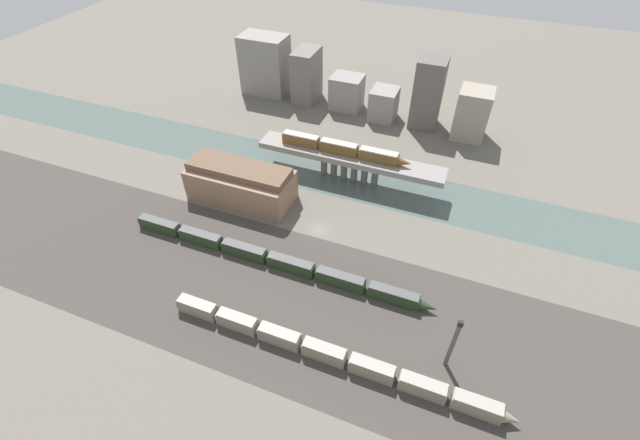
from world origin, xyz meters
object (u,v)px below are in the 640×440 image
(warehouse_building, at_px, (241,183))
(signal_tower, at_px, (453,344))
(train_yard_near, at_px, (329,354))
(train_on_bridge, at_px, (343,149))
(train_yard_mid, at_px, (272,259))

(warehouse_building, distance_m, signal_tower, 70.93)
(train_yard_near, height_order, signal_tower, signal_tower)
(train_yard_near, relative_size, warehouse_building, 2.43)
(train_on_bridge, height_order, signal_tower, signal_tower)
(warehouse_building, xyz_separation_m, signal_tower, (63.47, -31.62, 2.00))
(train_yard_mid, bearing_deg, train_yard_near, -40.84)
(signal_tower, bearing_deg, train_yard_mid, 165.42)
(warehouse_building, bearing_deg, train_yard_mid, -46.09)
(train_on_bridge, distance_m, train_yard_near, 61.95)
(train_yard_mid, xyz_separation_m, signal_tower, (44.06, -11.46, 5.59))
(train_on_bridge, xyz_separation_m, signal_tower, (39.74, -51.31, -3.05))
(train_on_bridge, distance_m, signal_tower, 64.97)
(train_on_bridge, relative_size, signal_tower, 2.68)
(train_yard_near, bearing_deg, train_on_bridge, 106.65)
(train_yard_mid, height_order, warehouse_building, warehouse_building)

